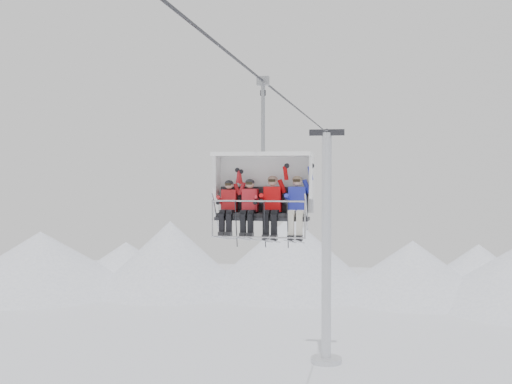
% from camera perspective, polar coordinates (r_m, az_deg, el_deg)
% --- Properties ---
extents(ridgeline, '(72.00, 21.00, 7.00)m').
position_cam_1_polar(ridgeline, '(57.68, 6.22, -6.41)').
color(ridgeline, white).
rests_on(ridgeline, ground).
extents(lift_tower_right, '(2.00, 1.80, 13.48)m').
position_cam_1_polar(lift_tower_right, '(37.36, 6.28, -6.31)').
color(lift_tower_right, silver).
rests_on(lift_tower_right, ground).
extents(haul_cable, '(0.06, 50.00, 0.06)m').
position_cam_1_polar(haul_cable, '(15.32, 0.00, 10.34)').
color(haul_cable, '#29292E').
rests_on(haul_cable, lift_tower_left).
extents(chairlift_carrier, '(2.48, 1.17, 3.98)m').
position_cam_1_polar(chairlift_carrier, '(16.20, 0.70, 0.64)').
color(chairlift_carrier, black).
rests_on(chairlift_carrier, haul_cable).
extents(skier_far_left, '(0.37, 1.69, 1.51)m').
position_cam_1_polar(skier_far_left, '(16.08, -2.48, -1.23)').
color(skier_far_left, '#AA1619').
rests_on(skier_far_left, chairlift_carrier).
extents(skier_center_left, '(0.39, 1.69, 1.56)m').
position_cam_1_polar(skier_center_left, '(15.97, -0.60, -1.20)').
color(skier_center_left, red).
rests_on(skier_center_left, chairlift_carrier).
extents(skier_center_right, '(0.43, 1.69, 1.68)m').
position_cam_1_polar(skier_center_right, '(15.88, 1.44, -1.08)').
color(skier_center_right, red).
rests_on(skier_center_right, chairlift_carrier).
extents(skier_far_right, '(0.43, 1.69, 1.68)m').
position_cam_1_polar(skier_far_right, '(15.79, 3.65, -1.10)').
color(skier_far_right, '#232BA9').
rests_on(skier_far_right, chairlift_carrier).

